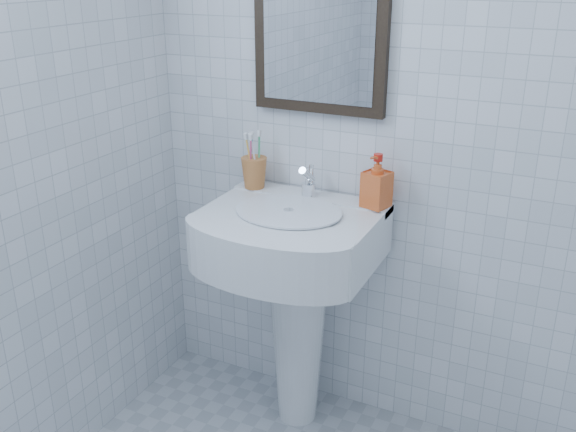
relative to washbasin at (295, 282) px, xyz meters
The scene contains 6 objects.
wall_back 0.78m from the washbasin, 26.47° to the left, with size 2.20×0.02×2.50m, color silver.
washbasin is the anchor object (origin of this frame).
faucet 0.37m from the washbasin, 90.00° to the left, with size 0.05×0.11×0.13m.
toothbrush_cup 0.45m from the washbasin, 152.86° to the left, with size 0.10×0.10×0.12m, color #B46730, non-canonical shape.
soap_dispenser 0.49m from the washbasin, 25.65° to the left, with size 0.09×0.09×0.19m, color #C33F13.
wall_mirror 0.94m from the washbasin, 90.00° to the left, with size 0.50×0.04×0.62m.
Camera 1 is at (0.48, -0.95, 1.76)m, focal length 40.00 mm.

